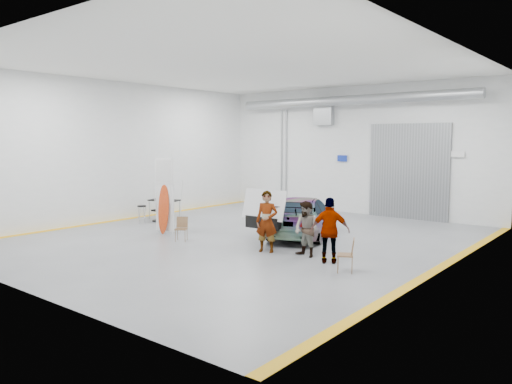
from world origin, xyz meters
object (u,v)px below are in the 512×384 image
Objects in this scene: folding_chair_near at (182,234)px; work_table at (163,200)px; person_a at (267,221)px; person_c at (330,230)px; surfboard_display at (163,201)px; person_b at (306,229)px; folding_chair_far at (345,261)px; office_chair at (159,211)px; sedan_car at (302,216)px; shop_stool at (142,214)px.

work_table is (-4.31, 2.94, 0.58)m from folding_chair_near.
person_a is 2.26m from person_c.
surfboard_display is at bearing 160.90° from person_a.
person_b is 2.01m from folding_chair_far.
work_table is (-9.91, 2.45, -0.10)m from person_c.
work_table reaches higher than office_chair.
sedan_car is 7.02m from work_table.
person_c is (2.91, -3.00, 0.23)m from sedan_car.
folding_chair_far reaches higher than folding_chair_near.
shop_stool is (-6.69, -2.00, -0.34)m from sedan_car.
sedan_car is at bearing 16.67° from shop_stool.
folding_chair_far is 10.51m from shop_stool.
person_b is 0.99m from person_c.
folding_chair_far is 11.14m from work_table.
sedan_car reaches higher than folding_chair_far.
office_chair is (-6.52, -1.20, -0.28)m from sedan_car.
person_a is (0.64, -2.99, 0.25)m from sedan_car.
person_a is at bearing -9.71° from surfboard_display.
office_chair is at bearing 147.27° from person_a.
person_b is at bearing -7.52° from surfboard_display.
person_c is 2.48× the size of shop_stool.
sedan_car is 5.45× the size of folding_chair_far.
person_b is at bearing -4.97° from shop_stool.
person_b reaches higher than office_chair.
office_chair is (-10.23, 2.36, 0.15)m from folding_chair_far.
shop_stool is 0.77× the size of office_chair.
folding_chair_far is 1.19× the size of shop_stool.
person_b is 0.89× the size of person_c.
shop_stool is (-2.47, 0.95, -0.84)m from surfboard_display.
sedan_car is at bearing -73.74° from person_c.
sedan_car is 5.94× the size of folding_chair_near.
person_c reaches higher than shop_stool.
person_b is 1.86× the size of folding_chair_far.
work_table is at bearing 129.74° from surfboard_display.
folding_chair_far is at bearing 117.09° from person_c.
sedan_car is 5.16m from folding_chair_far.
office_chair reaches higher than shop_stool.
surfboard_display is at bearing -28.17° from person_c.
surfboard_display is at bearing 126.39° from folding_chair_near.
work_table is at bearing 122.88° from office_chair.
person_c is at bearing -152.26° from folding_chair_far.
person_c is at bearing 112.02° from sedan_car.
shop_stool is at bearing -125.69° from folding_chair_far.
person_c reaches higher than folding_chair_far.
folding_chair_far is 0.91× the size of office_chair.
person_a is at bearing -127.85° from folding_chair_far.
folding_chair_near is 4.46m from office_chair.
person_a reaches higher than person_c.
folding_chair_near is at bearing -159.74° from person_b.
person_a is 3.44m from folding_chair_near.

